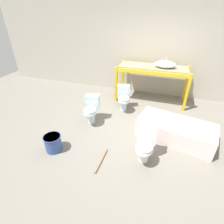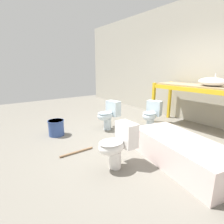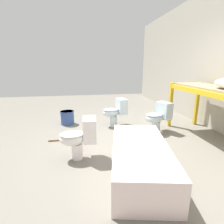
{
  "view_description": "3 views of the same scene",
  "coord_description": "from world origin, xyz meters",
  "px_view_note": "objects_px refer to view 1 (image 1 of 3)",
  "views": [
    {
      "loc": [
        0.5,
        -3.31,
        2.54
      ],
      "look_at": [
        -0.52,
        -0.17,
        0.52
      ],
      "focal_mm": 28.0,
      "sensor_mm": 36.0,
      "label": 1
    },
    {
      "loc": [
        2.21,
        -2.28,
        1.47
      ],
      "look_at": [
        -0.51,
        -0.3,
        0.6
      ],
      "focal_mm": 28.0,
      "sensor_mm": 36.0,
      "label": 2
    },
    {
      "loc": [
        2.94,
        -0.75,
        1.45
      ],
      "look_at": [
        -0.32,
        -0.18,
        0.57
      ],
      "focal_mm": 28.0,
      "sensor_mm": 36.0,
      "label": 3
    }
  ],
  "objects_px": {
    "toilet_near": "(146,144)",
    "toilet_far": "(124,97)",
    "sink_basin": "(165,64)",
    "bucket_white": "(53,143)",
    "bathtub_main": "(175,130)",
    "toilet_extra": "(91,109)"
  },
  "relations": [
    {
      "from": "sink_basin",
      "to": "bucket_white",
      "type": "xyz_separation_m",
      "value": [
        -1.87,
        -2.82,
        -0.99
      ]
    },
    {
      "from": "toilet_far",
      "to": "toilet_extra",
      "type": "relative_size",
      "value": 1.0
    },
    {
      "from": "sink_basin",
      "to": "bathtub_main",
      "type": "distance_m",
      "value": 1.97
    },
    {
      "from": "sink_basin",
      "to": "bucket_white",
      "type": "bearing_deg",
      "value": -123.65
    },
    {
      "from": "bathtub_main",
      "to": "toilet_extra",
      "type": "height_order",
      "value": "toilet_extra"
    },
    {
      "from": "bucket_white",
      "to": "sink_basin",
      "type": "bearing_deg",
      "value": 56.35
    },
    {
      "from": "sink_basin",
      "to": "bucket_white",
      "type": "height_order",
      "value": "sink_basin"
    },
    {
      "from": "sink_basin",
      "to": "toilet_near",
      "type": "distance_m",
      "value": 2.62
    },
    {
      "from": "bathtub_main",
      "to": "toilet_extra",
      "type": "bearing_deg",
      "value": -169.51
    },
    {
      "from": "toilet_near",
      "to": "toilet_far",
      "type": "relative_size",
      "value": 1.0
    },
    {
      "from": "toilet_near",
      "to": "toilet_far",
      "type": "bearing_deg",
      "value": 119.61
    },
    {
      "from": "sink_basin",
      "to": "toilet_extra",
      "type": "relative_size",
      "value": 0.87
    },
    {
      "from": "sink_basin",
      "to": "toilet_near",
      "type": "relative_size",
      "value": 0.87
    },
    {
      "from": "sink_basin",
      "to": "toilet_far",
      "type": "bearing_deg",
      "value": -140.08
    },
    {
      "from": "sink_basin",
      "to": "bucket_white",
      "type": "relative_size",
      "value": 1.66
    },
    {
      "from": "sink_basin",
      "to": "toilet_far",
      "type": "relative_size",
      "value": 0.87
    },
    {
      "from": "bathtub_main",
      "to": "bucket_white",
      "type": "relative_size",
      "value": 4.86
    },
    {
      "from": "toilet_extra",
      "to": "bucket_white",
      "type": "relative_size",
      "value": 1.91
    },
    {
      "from": "bathtub_main",
      "to": "toilet_far",
      "type": "bearing_deg",
      "value": 159.2
    },
    {
      "from": "bathtub_main",
      "to": "sink_basin",
      "type": "bearing_deg",
      "value": 116.95
    },
    {
      "from": "toilet_near",
      "to": "toilet_extra",
      "type": "bearing_deg",
      "value": 152.35
    },
    {
      "from": "bathtub_main",
      "to": "toilet_far",
      "type": "height_order",
      "value": "toilet_far"
    }
  ]
}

